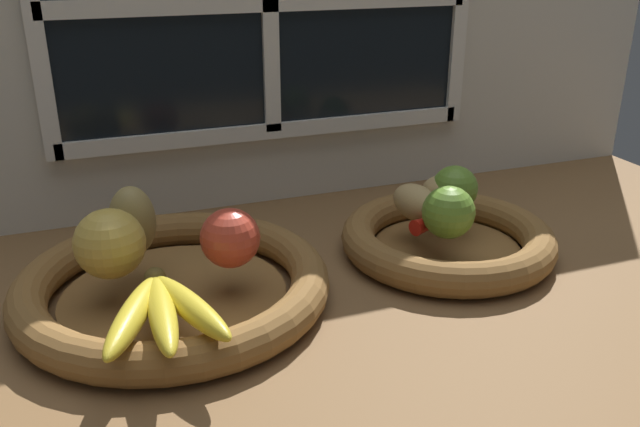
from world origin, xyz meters
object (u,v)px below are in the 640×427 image
(fruit_bowl_left, at_px, (174,285))
(apple_red_right, at_px, (230,238))
(banana_bunch_front, at_px, (161,310))
(lime_near, at_px, (448,212))
(fruit_bowl_right, at_px, (447,239))
(pear_brown, at_px, (133,221))
(apple_golden_left, at_px, (110,244))
(potato_back, at_px, (446,193))
(chili_pepper, at_px, (443,218))
(lime_far, at_px, (455,188))
(potato_oblong, at_px, (416,203))

(fruit_bowl_left, height_order, apple_red_right, apple_red_right)
(apple_red_right, bearing_deg, banana_bunch_front, -133.62)
(lime_near, bearing_deg, fruit_bowl_right, 56.31)
(pear_brown, xyz_separation_m, banana_bunch_front, (0.01, -0.17, -0.03))
(apple_golden_left, bearing_deg, apple_red_right, -9.26)
(apple_golden_left, relative_size, potato_back, 1.12)
(potato_back, xyz_separation_m, lime_near, (-0.05, -0.08, 0.01))
(fruit_bowl_right, xyz_separation_m, lime_near, (-0.03, -0.04, 0.06))
(apple_golden_left, xyz_separation_m, lime_near, (0.41, -0.04, -0.01))
(pear_brown, xyz_separation_m, chili_pepper, (0.39, -0.05, -0.03))
(chili_pepper, bearing_deg, banana_bunch_front, 178.14)
(banana_bunch_front, bearing_deg, lime_near, 12.30)
(fruit_bowl_right, relative_size, pear_brown, 3.34)
(fruit_bowl_right, xyz_separation_m, lime_far, (0.03, 0.04, 0.06))
(potato_oblong, relative_size, lime_far, 1.28)
(banana_bunch_front, relative_size, potato_back, 2.34)
(potato_oblong, bearing_deg, pear_brown, 176.60)
(lime_far, xyz_separation_m, chili_pepper, (-0.04, -0.04, -0.02))
(fruit_bowl_left, bearing_deg, chili_pepper, -0.75)
(banana_bunch_front, bearing_deg, potato_back, 21.34)
(pear_brown, height_order, banana_bunch_front, pear_brown)
(apple_golden_left, distance_m, potato_oblong, 0.40)
(potato_oblong, distance_m, potato_back, 0.06)
(fruit_bowl_left, bearing_deg, apple_golden_left, 179.51)
(potato_oblong, bearing_deg, chili_pepper, -53.23)
(potato_oblong, bearing_deg, apple_red_right, -169.71)
(apple_golden_left, height_order, lime_far, apple_golden_left)
(apple_red_right, bearing_deg, fruit_bowl_right, 3.94)
(apple_golden_left, bearing_deg, lime_near, -5.43)
(apple_red_right, relative_size, apple_golden_left, 0.88)
(lime_far, height_order, chili_pepper, lime_far)
(potato_back, distance_m, lime_near, 0.09)
(apple_red_right, distance_m, lime_far, 0.34)
(pear_brown, height_order, lime_near, pear_brown)
(fruit_bowl_left, height_order, lime_near, lime_near)
(apple_golden_left, bearing_deg, fruit_bowl_left, -0.49)
(potato_oblong, bearing_deg, fruit_bowl_left, -175.26)
(lime_near, bearing_deg, apple_red_right, 176.39)
(lime_far, bearing_deg, pear_brown, 178.51)
(potato_oblong, distance_m, chili_pepper, 0.04)
(lime_far, bearing_deg, fruit_bowl_left, -174.52)
(fruit_bowl_right, relative_size, chili_pepper, 2.64)
(apple_golden_left, xyz_separation_m, pear_brown, (0.03, 0.05, 0.00))
(potato_oblong, xyz_separation_m, chili_pepper, (0.02, -0.03, -0.01))
(potato_back, bearing_deg, apple_golden_left, -174.60)
(lime_near, xyz_separation_m, lime_far, (0.05, 0.08, -0.00))
(apple_golden_left, relative_size, banana_bunch_front, 0.48)
(banana_bunch_front, distance_m, lime_far, 0.45)
(lime_near, distance_m, lime_far, 0.09)
(fruit_bowl_right, bearing_deg, potato_back, 65.56)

